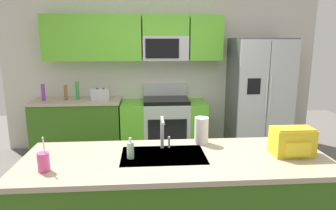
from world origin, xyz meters
TOP-DOWN VIEW (x-y plane):
  - kitchen_wall_unit at (-0.14, 2.08)m, footprint 5.20×0.43m
  - back_counter at (-1.37, 1.80)m, footprint 1.39×0.63m
  - range_oven at (0.01, 1.80)m, footprint 1.36×0.61m
  - refrigerator at (1.54, 1.73)m, footprint 0.90×0.76m
  - island_counter at (-0.04, -0.68)m, footprint 2.45×0.87m
  - toaster at (-0.98, 1.75)m, footprint 0.28×0.16m
  - pepper_mill at (-1.53, 1.80)m, footprint 0.05×0.05m
  - bottle_purple at (-1.86, 1.76)m, footprint 0.06×0.06m
  - bottle_green at (-1.35, 1.82)m, footprint 0.06×0.06m
  - sink_faucet at (-0.14, -0.49)m, footprint 0.09×0.21m
  - drink_cup_pink at (-1.01, -0.87)m, footprint 0.08×0.08m
  - soap_dispenser at (-0.40, -0.68)m, footprint 0.06×0.06m
  - paper_towel_roll at (0.22, -0.37)m, footprint 0.12×0.12m
  - backpack at (0.90, -0.70)m, footprint 0.32×0.22m

SIDE VIEW (x-z plane):
  - range_oven at x=0.01m, z-range -0.11..0.99m
  - back_counter at x=-1.37m, z-range 0.00..0.90m
  - island_counter at x=-0.04m, z-range 0.00..0.90m
  - refrigerator at x=1.54m, z-range 0.00..1.85m
  - soap_dispenser at x=-0.40m, z-range 0.88..1.05m
  - drink_cup_pink at x=-1.01m, z-range 0.84..1.10m
  - toaster at x=-0.98m, z-range 0.90..1.08m
  - pepper_mill at x=-1.53m, z-range 0.90..1.13m
  - backpack at x=0.90m, z-range 0.90..1.13m
  - paper_towel_roll at x=0.22m, z-range 0.90..1.14m
  - bottle_purple at x=-1.86m, z-range 0.90..1.16m
  - bottle_green at x=-1.35m, z-range 0.90..1.18m
  - sink_faucet at x=-0.14m, z-range 0.93..1.21m
  - kitchen_wall_unit at x=-0.14m, z-range 0.17..2.77m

